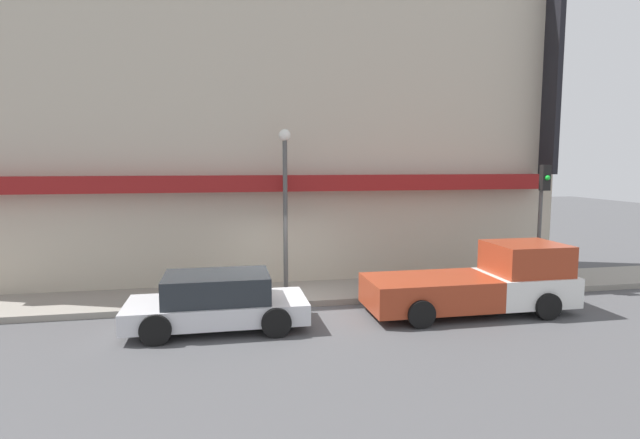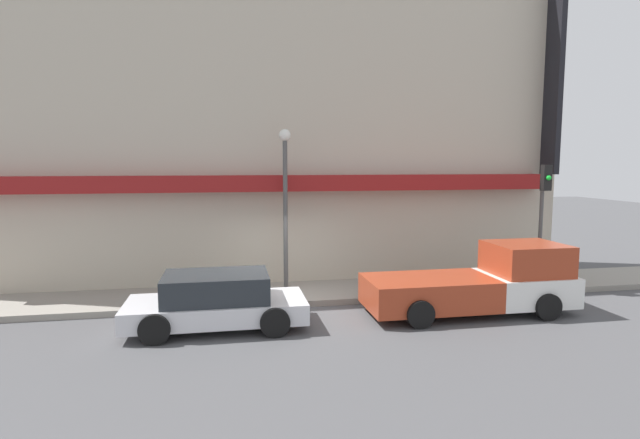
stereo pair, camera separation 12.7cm
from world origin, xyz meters
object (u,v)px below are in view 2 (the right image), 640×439
at_px(fire_hydrant, 231,289).
at_px(traffic_light, 543,203).
at_px(parked_car, 216,301).
at_px(street_lamp, 285,189).
at_px(pickup_truck, 482,283).

height_order(fire_hydrant, traffic_light, traffic_light).
bearing_deg(parked_car, traffic_light, 10.40).
bearing_deg(traffic_light, street_lamp, 173.24).
bearing_deg(traffic_light, pickup_truck, -148.92).
relative_size(pickup_truck, street_lamp, 1.15).
relative_size(fire_hydrant, street_lamp, 0.14).
height_order(pickup_truck, fire_hydrant, pickup_truck).
height_order(parked_car, traffic_light, traffic_light).
height_order(street_lamp, traffic_light, street_lamp).
xyz_separation_m(pickup_truck, traffic_light, (2.97, 1.79, 1.99)).
relative_size(parked_car, traffic_light, 1.14).
bearing_deg(street_lamp, fire_hydrant, -148.83).
bearing_deg(street_lamp, pickup_truck, -28.55).
xyz_separation_m(parked_car, street_lamp, (2.04, 2.74, 2.61)).
bearing_deg(pickup_truck, fire_hydrant, 165.44).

